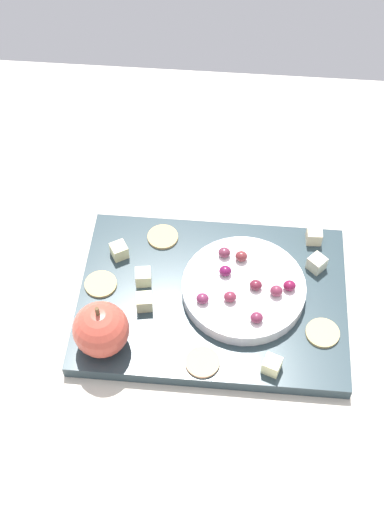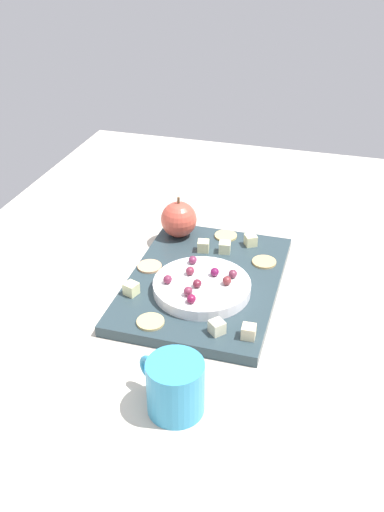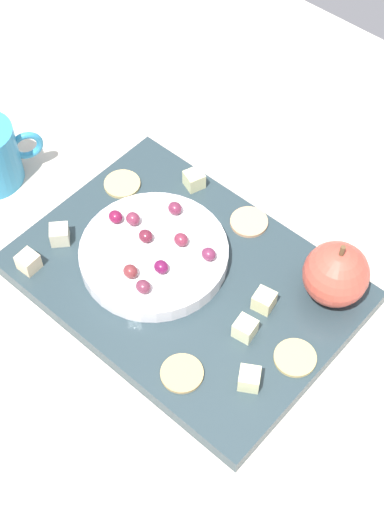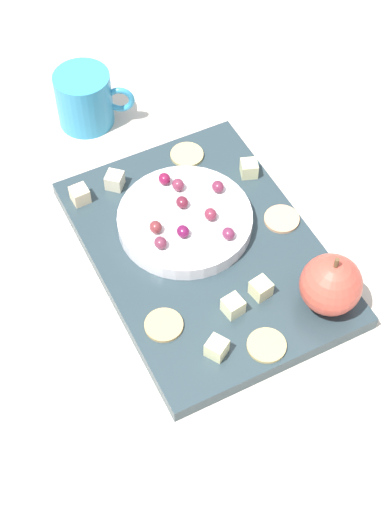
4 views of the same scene
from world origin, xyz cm
name	(u,v)px [view 3 (image 3 of 4)]	position (x,y,z in cm)	size (l,w,h in cm)	color
table	(174,280)	(0.00, 0.00, 1.76)	(141.61, 98.97, 3.52)	beige
platter	(185,281)	(-2.26, 0.51, 4.47)	(34.91, 25.02, 1.90)	#293940
serving_dish	(154,254)	(1.70, 1.14, 6.35)	(16.09, 16.09, 1.87)	white
apple_whole	(336,274)	(-15.23, -8.06, 8.86)	(6.87, 6.87, 6.87)	#BD4839
apple_stem	(342,251)	(-15.23, -8.06, 12.89)	(0.50, 0.50, 1.20)	brown
cheese_cube_0	(28,262)	(11.03, 10.82, 6.44)	(2.03, 2.03, 2.03)	beige
cheese_cube_1	(60,234)	(11.28, 6.08, 6.44)	(2.03, 2.03, 2.03)	beige
cheese_cube_2	(194,180)	(5.54, -9.77, 6.44)	(2.03, 2.03, 2.03)	beige
cheese_cube_3	(245,329)	(-11.54, 1.84, 6.44)	(2.03, 2.03, 2.03)	beige
cheese_cube_4	(264,301)	(-10.90, -2.03, 6.44)	(2.03, 2.03, 2.03)	beige
cheese_cube_5	(249,379)	(-15.38, 5.90, 6.44)	(2.03, 2.03, 2.03)	beige
cracker_0	(182,373)	(-9.86, 9.47, 5.62)	(4.27, 4.27, 0.40)	tan
cracker_1	(122,184)	(11.87, -4.21, 5.62)	(4.27, 4.27, 0.40)	tan
cracker_2	(249,222)	(-2.82, -9.64, 5.62)	(4.27, 4.27, 0.40)	tan
cracker_3	(295,358)	(-17.10, 0.75, 5.62)	(4.27, 4.27, 0.40)	tan
grape_0	(143,287)	(-1.13, 5.65, 7.96)	(1.61, 1.45, 1.35)	#63273B
grape_1	(161,267)	(-0.83, 2.63, 7.97)	(1.61, 1.45, 1.36)	#61133E
grape_2	(184,242)	(-0.41, -1.38, 7.99)	(1.61, 1.45, 1.40)	maroon
grape_3	(175,208)	(3.43, -4.17, 7.97)	(1.61, 1.45, 1.37)	maroon
grape_4	(146,236)	(3.18, 0.75, 7.94)	(1.61, 1.45, 1.32)	maroon
grape_5	(130,271)	(1.15, 5.18, 8.01)	(1.61, 1.45, 1.45)	maroon
grape_6	(134,218)	(5.81, -0.19, 8.04)	(1.61, 1.45, 1.51)	maroon
grape_7	(209,254)	(-3.44, -1.90, 7.95)	(1.61, 1.45, 1.32)	#6A2544
grape_8	(116,217)	(7.48, 1.02, 7.97)	(1.61, 1.45, 1.36)	maroon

